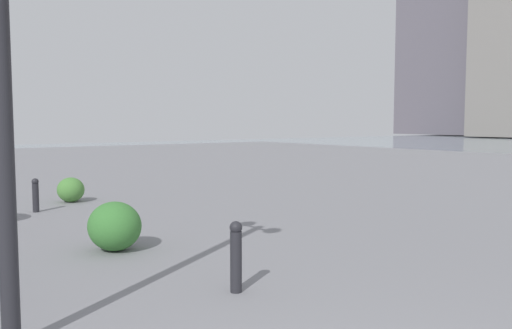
{
  "coord_description": "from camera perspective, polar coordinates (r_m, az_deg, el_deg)",
  "views": [
    {
      "loc": [
        -1.23,
        1.84,
        1.74
      ],
      "look_at": [
        8.48,
        -5.2,
        0.76
      ],
      "focal_mm": 36.83,
      "sensor_mm": 36.0,
      "label": 1
    }
  ],
  "objects": [
    {
      "name": "building_highrise",
      "position": [
        82.31,
        21.69,
        14.17
      ],
      "size": [
        13.95,
        12.62,
        33.68
      ],
      "color": "#5B5660",
      "rests_on": "ground"
    },
    {
      "name": "bollard_near",
      "position": [
        5.42,
        -2.19,
        -9.81
      ],
      "size": [
        0.13,
        0.13,
        0.73
      ],
      "color": "#232328",
      "rests_on": "ground"
    },
    {
      "name": "bollard_mid",
      "position": [
        10.97,
        -22.82,
        -3.01
      ],
      "size": [
        0.13,
        0.13,
        0.66
      ],
      "color": "#232328",
      "rests_on": "ground"
    },
    {
      "name": "shrub_low",
      "position": [
        7.38,
        -15.11,
        -6.48
      ],
      "size": [
        0.78,
        0.7,
        0.66
      ],
      "color": "#387533",
      "rests_on": "ground"
    },
    {
      "name": "shrub_round",
      "position": [
        12.08,
        -19.48,
        -2.6
      ],
      "size": [
        0.63,
        0.57,
        0.54
      ],
      "color": "#477F38",
      "rests_on": "ground"
    }
  ]
}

